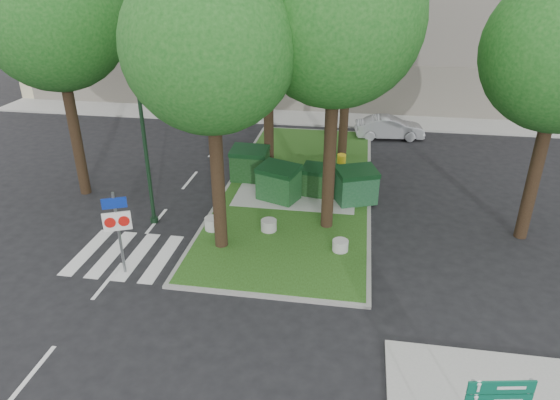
% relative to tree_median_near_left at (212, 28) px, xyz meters
% --- Properties ---
extents(ground, '(120.00, 120.00, 0.00)m').
position_rel_tree_median_near_left_xyz_m(ground, '(1.41, -2.56, -7.32)').
color(ground, black).
rests_on(ground, ground).
extents(median_island, '(6.00, 16.00, 0.12)m').
position_rel_tree_median_near_left_xyz_m(median_island, '(1.91, 5.44, -7.26)').
color(median_island, '#224213').
rests_on(median_island, ground).
extents(median_kerb, '(6.30, 16.30, 0.10)m').
position_rel_tree_median_near_left_xyz_m(median_kerb, '(1.91, 5.44, -7.27)').
color(median_kerb, gray).
rests_on(median_kerb, ground).
extents(building_sidewalk, '(42.00, 3.00, 0.12)m').
position_rel_tree_median_near_left_xyz_m(building_sidewalk, '(1.41, 15.94, -7.26)').
color(building_sidewalk, '#999993').
rests_on(building_sidewalk, ground).
extents(zebra_crossing, '(5.00, 3.00, 0.01)m').
position_rel_tree_median_near_left_xyz_m(zebra_crossing, '(-2.34, -1.06, -7.31)').
color(zebra_crossing, silver).
rests_on(zebra_crossing, ground).
extents(tree_median_near_left, '(5.20, 5.20, 10.53)m').
position_rel_tree_median_near_left_xyz_m(tree_median_near_left, '(0.00, 0.00, 0.00)').
color(tree_median_near_left, black).
rests_on(tree_median_near_left, ground).
extents(tree_median_mid, '(4.80, 4.80, 9.99)m').
position_rel_tree_median_near_left_xyz_m(tree_median_mid, '(0.50, 6.50, -0.34)').
color(tree_median_mid, black).
rests_on(tree_median_mid, ground).
extents(tree_street_left, '(5.40, 5.40, 11.00)m').
position_rel_tree_median_near_left_xyz_m(tree_street_left, '(-7.00, 3.50, 0.33)').
color(tree_street_left, black).
rests_on(tree_street_left, ground).
extents(dumpster_a, '(1.69, 1.22, 1.53)m').
position_rel_tree_median_near_left_xyz_m(dumpster_a, '(-0.33, 5.74, -6.46)').
color(dumpster_a, black).
rests_on(dumpster_a, median_island).
extents(dumpster_b, '(1.93, 1.66, 1.52)m').
position_rel_tree_median_near_left_xyz_m(dumpster_b, '(1.27, 3.91, -6.47)').
color(dumpster_b, '#113C17').
rests_on(dumpster_b, median_island).
extents(dumpster_c, '(1.53, 1.18, 1.29)m').
position_rel_tree_median_near_left_xyz_m(dumpster_c, '(2.87, 4.63, -6.58)').
color(dumpster_c, black).
rests_on(dumpster_c, median_island).
extents(dumpster_d, '(1.91, 1.65, 1.49)m').
position_rel_tree_median_near_left_xyz_m(dumpster_d, '(4.41, 4.16, -6.48)').
color(dumpster_d, '#134021').
rests_on(dumpster_d, median_island).
extents(bollard_left, '(0.62, 0.62, 0.44)m').
position_rel_tree_median_near_left_xyz_m(bollard_left, '(-0.69, 1.00, -6.97)').
color(bollard_left, '#AEAFA9').
rests_on(bollard_left, median_island).
extents(bollard_right, '(0.54, 0.54, 0.39)m').
position_rel_tree_median_near_left_xyz_m(bollard_right, '(4.01, 0.22, -7.00)').
color(bollard_right, '#A5A6A0').
rests_on(bollard_right, median_island).
extents(bollard_mid, '(0.57, 0.57, 0.41)m').
position_rel_tree_median_near_left_xyz_m(bollard_mid, '(1.35, 1.22, -6.99)').
color(bollard_mid, '#959691').
rests_on(bollard_mid, median_island).
extents(litter_bin, '(0.41, 0.41, 0.71)m').
position_rel_tree_median_near_left_xyz_m(litter_bin, '(3.66, 7.66, -6.84)').
color(litter_bin, yellow).
rests_on(litter_bin, median_island).
extents(street_lamp, '(0.44, 0.44, 5.57)m').
position_rel_tree_median_near_left_xyz_m(street_lamp, '(-3.13, 1.35, -3.81)').
color(street_lamp, black).
rests_on(street_lamp, ground).
extents(traffic_sign_pole, '(0.80, 0.38, 2.83)m').
position_rel_tree_median_near_left_xyz_m(traffic_sign_pole, '(-2.76, -2.02, -5.50)').
color(traffic_sign_pole, slate).
rests_on(traffic_sign_pole, ground).
extents(car_white, '(4.84, 2.49, 1.58)m').
position_rel_tree_median_near_left_xyz_m(car_white, '(-4.95, 15.08, -6.53)').
color(car_white, silver).
rests_on(car_white, ground).
extents(car_silver, '(3.87, 1.72, 1.24)m').
position_rel_tree_median_near_left_xyz_m(car_silver, '(6.06, 12.94, -6.70)').
color(car_silver, '#A8ABB0').
rests_on(car_silver, ground).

